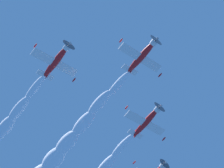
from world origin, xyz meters
TOP-DOWN VIEW (x-y plane):
  - airplane_lead at (3.57, -2.77)m, footprint 7.90×7.91m
  - airplane_left_wingman at (16.43, -4.34)m, footprint 7.83×7.98m
  - airplane_right_wingman at (4.89, 11.93)m, footprint 7.87×7.87m
  - smoke_trail_lead at (22.93, 11.51)m, footprint 26.41×20.33m

SIDE VIEW (x-z plane):
  - smoke_trail_lead at x=22.93m, z-range 72.97..76.85m
  - airplane_right_wingman at x=4.89m, z-range 73.63..77.13m
  - airplane_lead at x=3.57m, z-range 73.75..77.02m
  - airplane_left_wingman at x=16.43m, z-range 73.92..77.18m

